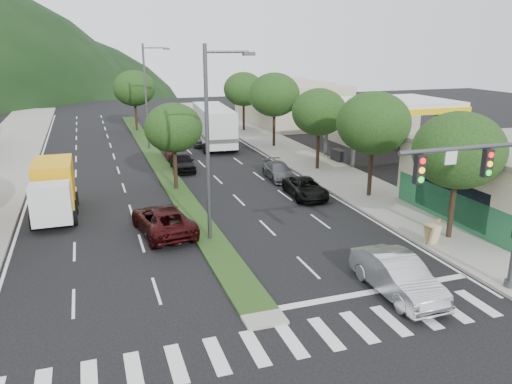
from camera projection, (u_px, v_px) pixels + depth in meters
name	position (u px, v px, depth m)	size (l,w,h in m)	color
ground	(260.00, 315.00, 19.14)	(160.00, 160.00, 0.00)	black
sidewalk_right	(298.00, 156.00, 45.66)	(5.00, 90.00, 0.15)	gray
median	(156.00, 159.00, 44.50)	(1.60, 56.00, 0.12)	#233915
crosswalk	(279.00, 343.00, 17.32)	(19.00, 2.20, 0.01)	silver
traffic_signal	(494.00, 188.00, 19.22)	(6.12, 0.40, 7.00)	#47494C
storefront_right	(512.00, 184.00, 29.60)	(9.00, 10.00, 4.00)	#C0B598
gas_canopy	(381.00, 107.00, 43.65)	(12.20, 8.20, 5.25)	silver
bldg_right_far	(290.00, 103.00, 64.33)	(10.00, 16.00, 5.20)	#C0B598
tree_r_a	(459.00, 150.00, 25.11)	(4.60, 4.60, 6.63)	black
tree_r_b	(374.00, 123.00, 32.30)	(4.80, 4.80, 6.94)	black
tree_r_c	(319.00, 112.00, 39.64)	(4.40, 4.40, 6.48)	black
tree_r_d	(274.00, 95.00, 48.58)	(5.00, 5.00, 7.17)	black
tree_r_e	(243.00, 89.00, 57.72)	(4.60, 4.60, 6.71)	black
tree_med_near	(173.00, 128.00, 34.19)	(4.00, 4.00, 6.02)	black
tree_med_far	(134.00, 88.00, 57.59)	(4.80, 4.80, 6.94)	black
streetlight_near	(211.00, 136.00, 24.86)	(2.60, 0.25, 10.00)	#47494C
streetlight_mid	(148.00, 92.00, 47.52)	(2.60, 0.25, 10.00)	#47494C
sedan_silver	(397.00, 276.00, 20.51)	(1.75, 5.00, 1.65)	#B7B9BF
suv_maroon	(163.00, 220.00, 27.14)	(2.54, 5.51, 1.53)	black
car_queue_a	(182.00, 162.00, 40.63)	(1.77, 4.40, 1.50)	black
car_queue_b	(279.00, 171.00, 38.14)	(1.76, 4.34, 1.26)	#4F4F54
car_queue_c	(175.00, 149.00, 45.24)	(1.62, 4.65, 1.53)	#4B0C13
car_queue_d	(306.00, 188.00, 33.60)	(2.12, 4.60, 1.28)	black
car_queue_e	(199.00, 138.00, 50.82)	(1.68, 4.19, 1.43)	#504F54
box_truck	(54.00, 191.00, 29.96)	(2.57, 6.41, 3.15)	silver
motorhome	(214.00, 125.00, 50.15)	(3.92, 10.40, 3.91)	silver
a_frame_sign	(432.00, 233.00, 25.36)	(0.68, 0.76, 1.37)	tan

